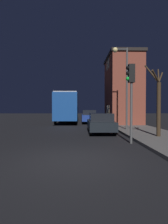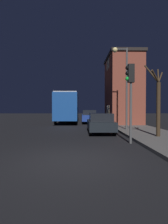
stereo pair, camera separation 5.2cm
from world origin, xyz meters
The scene contains 9 objects.
ground_plane centered at (0.00, 0.00, 0.00)m, with size 120.00×120.00×0.00m, color black.
brick_building centered at (4.94, 13.38, 3.86)m, with size 3.44×5.59×7.37m.
streetlamp centered at (3.54, 7.41, 4.28)m, with size 1.16×0.39×6.22m.
traffic_light centered at (2.78, 2.77, 2.83)m, with size 0.43×0.24×3.93m.
bare_tree centered at (4.74, 4.08, 2.11)m, with size 1.16×1.65×4.29m.
bus centered at (-1.28, 16.25, 2.11)m, with size 2.53×9.23×3.54m.
car_near_lane centered at (1.73, 6.58, 0.73)m, with size 1.74×3.89×1.41m.
car_mid_lane centered at (1.31, 15.16, 0.82)m, with size 1.71×4.57×1.58m.
car_far_lane centered at (1.74, 24.18, 0.76)m, with size 1.72×3.87×1.47m.
Camera 1 is at (0.28, -5.83, 1.73)m, focal length 28.00 mm.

